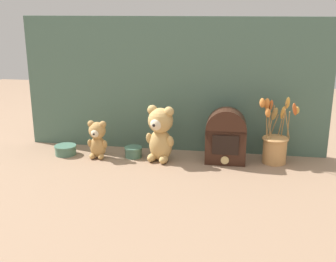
# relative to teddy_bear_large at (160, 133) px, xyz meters

# --- Properties ---
(ground_plane) EXTENTS (4.00, 4.00, 0.00)m
(ground_plane) POSITION_rel_teddy_bear_large_xyz_m (0.03, 0.00, -0.14)
(ground_plane) COLOR #8E7056
(backdrop_wall) EXTENTS (1.48, 0.02, 0.65)m
(backdrop_wall) POSITION_rel_teddy_bear_large_xyz_m (0.03, 0.17, 0.19)
(backdrop_wall) COLOR #4C6B5B
(backdrop_wall) RESTS_ON ground
(teddy_bear_large) EXTENTS (0.15, 0.13, 0.26)m
(teddy_bear_large) POSITION_rel_teddy_bear_large_xyz_m (0.00, 0.00, 0.00)
(teddy_bear_large) COLOR tan
(teddy_bear_large) RESTS_ON ground
(teddy_bear_medium) EXTENTS (0.10, 0.09, 0.18)m
(teddy_bear_medium) POSITION_rel_teddy_bear_large_xyz_m (-0.30, -0.01, -0.04)
(teddy_bear_medium) COLOR tan
(teddy_bear_medium) RESTS_ON ground
(flower_vase) EXTENTS (0.18, 0.13, 0.31)m
(flower_vase) POSITION_rel_teddy_bear_large_xyz_m (0.52, 0.06, -0.04)
(flower_vase) COLOR tan
(flower_vase) RESTS_ON ground
(vintage_radio) EXTENTS (0.18, 0.11, 0.25)m
(vintage_radio) POSITION_rel_teddy_bear_large_xyz_m (0.30, 0.03, -0.01)
(vintage_radio) COLOR #381E14
(vintage_radio) RESTS_ON ground
(decorative_tin_tall) EXTENTS (0.10, 0.10, 0.05)m
(decorative_tin_tall) POSITION_rel_teddy_bear_large_xyz_m (-0.47, 0.01, -0.11)
(decorative_tin_tall) COLOR #47705B
(decorative_tin_tall) RESTS_ON ground
(decorative_tin_short) EXTENTS (0.08, 0.08, 0.05)m
(decorative_tin_short) POSITION_rel_teddy_bear_large_xyz_m (-0.14, 0.02, -0.11)
(decorative_tin_short) COLOR #47705B
(decorative_tin_short) RESTS_ON ground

